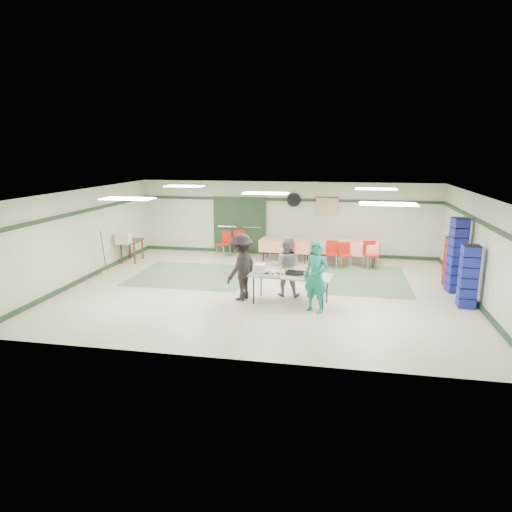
% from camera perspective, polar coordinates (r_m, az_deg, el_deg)
% --- Properties ---
extents(floor, '(11.00, 11.00, 0.00)m').
position_cam_1_polar(floor, '(12.87, 1.16, -4.12)').
color(floor, '#C0B59A').
rests_on(floor, ground).
extents(ceiling, '(11.00, 11.00, 0.00)m').
position_cam_1_polar(ceiling, '(12.35, 1.22, 7.94)').
color(ceiling, silver).
rests_on(ceiling, wall_back).
extents(wall_back, '(11.00, 0.00, 11.00)m').
position_cam_1_polar(wall_back, '(16.93, 3.73, 4.70)').
color(wall_back, '#B2BDA1').
rests_on(wall_back, floor).
extents(wall_front, '(11.00, 0.00, 11.00)m').
position_cam_1_polar(wall_front, '(8.27, -4.00, -4.22)').
color(wall_front, '#B2BDA1').
rests_on(wall_front, floor).
extents(wall_left, '(0.00, 9.00, 9.00)m').
position_cam_1_polar(wall_left, '(14.49, -20.82, 2.45)').
color(wall_left, '#B2BDA1').
rests_on(wall_left, floor).
extents(wall_right, '(0.00, 9.00, 9.00)m').
position_cam_1_polar(wall_right, '(12.85, 26.15, 0.71)').
color(wall_right, '#B2BDA1').
rests_on(wall_right, floor).
extents(trim_back, '(11.00, 0.06, 0.10)m').
position_cam_1_polar(trim_back, '(16.82, 3.75, 7.04)').
color(trim_back, '#1C331F').
rests_on(trim_back, wall_back).
extents(baseboard_back, '(11.00, 0.06, 0.12)m').
position_cam_1_polar(baseboard_back, '(17.14, 3.65, 0.41)').
color(baseboard_back, '#1C331F').
rests_on(baseboard_back, floor).
extents(trim_left, '(0.06, 9.00, 0.10)m').
position_cam_1_polar(trim_left, '(14.37, -20.94, 5.19)').
color(trim_left, '#1C331F').
rests_on(trim_left, wall_back).
extents(baseboard_left, '(0.06, 9.00, 0.12)m').
position_cam_1_polar(baseboard_left, '(14.74, -20.32, -2.48)').
color(baseboard_left, '#1C331F').
rests_on(baseboard_left, floor).
extents(trim_right, '(0.06, 9.00, 0.10)m').
position_cam_1_polar(trim_right, '(12.73, 26.34, 3.79)').
color(trim_right, '#1C331F').
rests_on(trim_right, wall_back).
extents(baseboard_right, '(0.06, 9.00, 0.12)m').
position_cam_1_polar(baseboard_right, '(13.15, 25.47, -4.78)').
color(baseboard_right, '#1C331F').
rests_on(baseboard_right, floor).
extents(green_patch_a, '(3.50, 3.00, 0.01)m').
position_cam_1_polar(green_patch_a, '(14.40, -8.03, -2.37)').
color(green_patch_a, '#587857').
rests_on(green_patch_a, floor).
extents(green_patch_b, '(2.50, 3.50, 0.01)m').
position_cam_1_polar(green_patch_b, '(14.17, 13.45, -2.86)').
color(green_patch_b, '#587857').
rests_on(green_patch_b, floor).
extents(double_door_left, '(0.90, 0.06, 2.10)m').
position_cam_1_polar(double_door_left, '(17.32, -3.57, 3.88)').
color(double_door_left, gray).
rests_on(double_door_left, floor).
extents(double_door_right, '(0.90, 0.06, 2.10)m').
position_cam_1_polar(double_door_right, '(17.11, -0.48, 3.80)').
color(double_door_right, gray).
rests_on(double_door_right, floor).
extents(door_frame, '(2.00, 0.03, 2.15)m').
position_cam_1_polar(door_frame, '(17.19, -2.07, 3.83)').
color(door_frame, '#1C331F').
rests_on(door_frame, floor).
extents(wall_fan, '(0.50, 0.10, 0.50)m').
position_cam_1_polar(wall_fan, '(16.75, 4.76, 7.01)').
color(wall_fan, black).
rests_on(wall_fan, wall_back).
extents(scroll_banner, '(0.80, 0.02, 0.60)m').
position_cam_1_polar(scroll_banner, '(16.69, 8.87, 6.18)').
color(scroll_banner, tan).
rests_on(scroll_banner, wall_back).
extents(serving_table, '(2.11, 1.06, 0.76)m').
position_cam_1_polar(serving_table, '(11.51, 4.36, -2.51)').
color(serving_table, '#B3B3AE').
rests_on(serving_table, floor).
extents(sheet_tray_right, '(0.60, 0.48, 0.02)m').
position_cam_1_polar(sheet_tray_right, '(11.36, 6.81, -2.51)').
color(sheet_tray_right, silver).
rests_on(sheet_tray_right, serving_table).
extents(sheet_tray_mid, '(0.66, 0.53, 0.02)m').
position_cam_1_polar(sheet_tray_mid, '(11.62, 4.21, -2.10)').
color(sheet_tray_mid, silver).
rests_on(sheet_tray_mid, serving_table).
extents(sheet_tray_left, '(0.58, 0.47, 0.02)m').
position_cam_1_polar(sheet_tray_left, '(11.39, 1.86, -2.37)').
color(sheet_tray_left, silver).
rests_on(sheet_tray_left, serving_table).
extents(baking_pan, '(0.49, 0.34, 0.08)m').
position_cam_1_polar(baking_pan, '(11.49, 4.97, -2.14)').
color(baking_pan, black).
rests_on(baking_pan, serving_table).
extents(foam_box_stack, '(0.27, 0.25, 0.23)m').
position_cam_1_polar(foam_box_stack, '(11.60, 0.48, -1.57)').
color(foam_box_stack, white).
rests_on(foam_box_stack, serving_table).
extents(volunteer_teal, '(0.75, 0.65, 1.72)m').
position_cam_1_polar(volunteer_teal, '(10.95, 7.52, -2.63)').
color(volunteer_teal, '#128271').
rests_on(volunteer_teal, floor).
extents(volunteer_grey, '(0.79, 0.63, 1.60)m').
position_cam_1_polar(volunteer_grey, '(12.12, 3.81, -1.31)').
color(volunteer_grey, gray).
rests_on(volunteer_grey, floor).
extents(volunteer_dark, '(1.00, 1.28, 1.74)m').
position_cam_1_polar(volunteer_dark, '(11.76, -1.86, -1.38)').
color(volunteer_dark, black).
rests_on(volunteer_dark, floor).
extents(dining_table_a, '(2.08, 1.15, 0.77)m').
position_cam_1_polar(dining_table_a, '(15.93, 11.62, 1.07)').
color(dining_table_a, red).
rests_on(dining_table_a, floor).
extents(dining_table_b, '(1.82, 0.91, 0.77)m').
position_cam_1_polar(dining_table_b, '(16.04, 3.74, 1.40)').
color(dining_table_b, red).
rests_on(dining_table_b, floor).
extents(chair_a, '(0.47, 0.47, 0.84)m').
position_cam_1_polar(chair_a, '(15.38, 11.03, 0.46)').
color(chair_a, '#B40E0F').
rests_on(chair_a, floor).
extents(chair_b, '(0.42, 0.42, 0.87)m').
position_cam_1_polar(chair_b, '(15.38, 9.46, 0.61)').
color(chair_b, '#B40E0F').
rests_on(chair_b, floor).
extents(chair_c, '(0.54, 0.54, 0.91)m').
position_cam_1_polar(chair_c, '(15.40, 14.08, 0.51)').
color(chair_c, '#B40E0F').
rests_on(chair_c, floor).
extents(chair_d, '(0.45, 0.45, 0.80)m').
position_cam_1_polar(chair_d, '(15.48, 4.04, 0.65)').
color(chair_d, '#B40E0F').
rests_on(chair_d, floor).
extents(chair_loose_a, '(0.59, 0.59, 0.94)m').
position_cam_1_polar(chair_loose_a, '(16.80, -2.03, 1.98)').
color(chair_loose_a, '#B40E0F').
rests_on(chair_loose_a, floor).
extents(chair_loose_b, '(0.57, 0.57, 0.92)m').
position_cam_1_polar(chair_loose_b, '(16.73, -3.91, 1.86)').
color(chair_loose_b, '#B40E0F').
rests_on(chair_loose_b, floor).
extents(crate_stack_blue_a, '(0.42, 0.42, 1.57)m').
position_cam_1_polar(crate_stack_blue_a, '(12.34, 25.01, -2.33)').
color(crate_stack_blue_a, navy).
rests_on(crate_stack_blue_a, floor).
extents(crate_stack_red, '(0.37, 0.37, 1.41)m').
position_cam_1_polar(crate_stack_red, '(14.10, 23.21, -0.70)').
color(crate_stack_red, maroon).
rests_on(crate_stack_red, floor).
extents(crate_stack_blue_b, '(0.46, 0.46, 2.06)m').
position_cam_1_polar(crate_stack_blue_b, '(13.49, 23.83, 0.07)').
color(crate_stack_blue_b, navy).
rests_on(crate_stack_blue_b, floor).
extents(printer_table, '(0.65, 0.95, 0.74)m').
position_cam_1_polar(printer_table, '(16.51, -15.29, 1.56)').
color(printer_table, brown).
rests_on(printer_table, floor).
extents(office_printer, '(0.52, 0.47, 0.36)m').
position_cam_1_polar(office_printer, '(15.96, -16.24, 2.15)').
color(office_printer, silver).
rests_on(office_printer, printer_table).
extents(broom, '(0.05, 0.22, 1.36)m').
position_cam_1_polar(broom, '(15.00, -18.52, 0.47)').
color(broom, brown).
rests_on(broom, floor).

